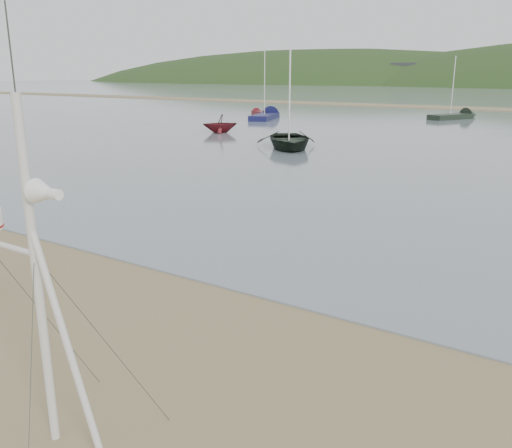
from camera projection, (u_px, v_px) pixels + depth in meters
The scene contains 7 objects.
ground at pixel (77, 373), 8.45m from camera, with size 560.00×560.00×0.00m, color olive.
mast_rig at pixel (38, 349), 6.60m from camera, with size 2.32×2.48×5.24m.
boat_dark at pixel (289, 105), 32.36m from camera, with size 3.73×1.08×5.22m, color black.
boat_red at pixel (220, 115), 41.55m from camera, with size 2.28×1.39×2.64m, color #5C151A.
sailboat_dark_mid at pixel (461, 116), 54.83m from camera, with size 4.17×6.73×6.62m.
dinghy_red_far at pixel (259, 113), 58.50m from camera, with size 4.46×3.17×1.10m.
sailboat_blue_near at pixel (269, 115), 55.66m from camera, with size 4.08×7.64×7.38m.
Camera 1 is at (6.49, -4.70, 4.51)m, focal length 38.00 mm.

